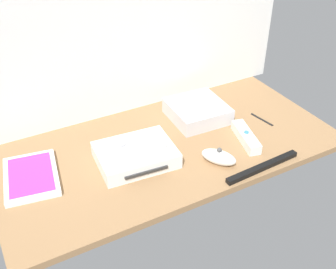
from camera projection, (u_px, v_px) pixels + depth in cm
name	position (u px, v px, depth cm)	size (l,w,h in cm)	color
ground_plane	(168.00, 148.00, 121.20)	(100.00, 48.00, 2.00)	#936D47
back_wall	(128.00, 14.00, 120.16)	(110.00, 1.20, 64.00)	white
game_console	(136.00, 155.00, 113.37)	(22.23, 17.79, 4.40)	white
mini_computer	(197.00, 111.00, 131.69)	(17.71, 17.71, 5.30)	silver
game_case	(31.00, 176.00, 108.14)	(16.49, 20.95, 1.56)	white
remote_wand	(246.00, 137.00, 121.69)	(7.27, 15.23, 3.40)	white
remote_nunchuk	(219.00, 157.00, 112.86)	(9.27, 10.74, 5.10)	white
remote_classic_pad	(136.00, 144.00, 111.99)	(14.94, 9.01, 2.40)	white
sensor_bar	(263.00, 167.00, 111.43)	(24.00, 1.80, 1.40)	black
stylus_pen	(262.00, 119.00, 131.99)	(0.70, 0.70, 9.00)	black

